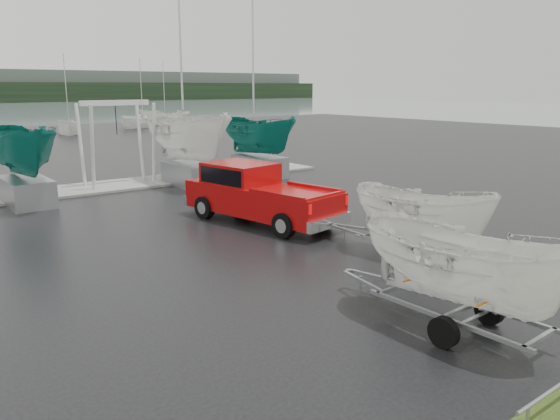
# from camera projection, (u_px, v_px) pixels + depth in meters

# --- Properties ---
(ground_plane) EXTENTS (120.00, 120.00, 0.00)m
(ground_plane) POSITION_uv_depth(u_px,v_px,m) (175.00, 271.00, 14.43)
(ground_plane) COLOR black
(ground_plane) RESTS_ON ground
(dock) EXTENTS (30.00, 3.00, 0.12)m
(dock) POSITION_uv_depth(u_px,v_px,m) (40.00, 194.00, 24.43)
(dock) COLOR #989892
(dock) RESTS_ON ground
(pickup_truck) EXTENTS (3.08, 6.42, 2.05)m
(pickup_truck) POSITION_uv_depth(u_px,v_px,m) (255.00, 192.00, 19.54)
(pickup_truck) COLOR #9B0809
(pickup_truck) RESTS_ON ground
(trailer_hitched) EXTENTS (1.89, 3.75, 4.75)m
(trailer_hitched) POSITION_uv_depth(u_px,v_px,m) (425.00, 168.00, 14.86)
(trailer_hitched) COLOR gray
(trailer_hitched) RESTS_ON ground
(trailer_parked) EXTENTS (1.80, 3.63, 5.06)m
(trailer_parked) POSITION_uv_depth(u_px,v_px,m) (468.00, 196.00, 10.24)
(trailer_parked) COLOR gray
(trailer_parked) RESTS_ON ground
(boat_hoist) EXTENTS (3.30, 2.18, 4.12)m
(boat_hoist) POSITION_uv_depth(u_px,v_px,m) (117.00, 131.00, 26.08)
(boat_hoist) COLOR silver
(boat_hoist) RESTS_ON ground
(keelboat_1) EXTENTS (2.19, 3.20, 6.93)m
(keelboat_1) POSITION_uv_depth(u_px,v_px,m) (19.00, 120.00, 21.72)
(keelboat_1) COLOR gray
(keelboat_1) RESTS_ON ground
(keelboat_2) EXTENTS (2.48, 3.20, 10.65)m
(keelboat_2) POSITION_uv_depth(u_px,v_px,m) (188.00, 104.00, 25.92)
(keelboat_2) COLOR gray
(keelboat_2) RESTS_ON ground
(keelboat_3) EXTENTS (2.15, 3.20, 10.31)m
(keelboat_3) POSITION_uv_depth(u_px,v_px,m) (259.00, 113.00, 28.90)
(keelboat_3) COLOR gray
(keelboat_3) RESTS_ON ground
(moored_boat_2) EXTENTS (2.79, 2.84, 11.03)m
(moored_boat_2) POSITION_uv_depth(u_px,v_px,m) (70.00, 134.00, 55.78)
(moored_boat_2) COLOR silver
(moored_boat_2) RESTS_ON ground
(moored_boat_3) EXTENTS (3.37, 3.33, 11.44)m
(moored_boat_3) POSITION_uv_depth(u_px,v_px,m) (165.00, 122.00, 74.22)
(moored_boat_3) COLOR silver
(moored_boat_3) RESTS_ON ground
(moored_boat_6) EXTENTS (3.82, 3.79, 11.66)m
(moored_boat_6) POSITION_uv_depth(u_px,v_px,m) (143.00, 127.00, 64.94)
(moored_boat_6) COLOR silver
(moored_boat_6) RESTS_ON ground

